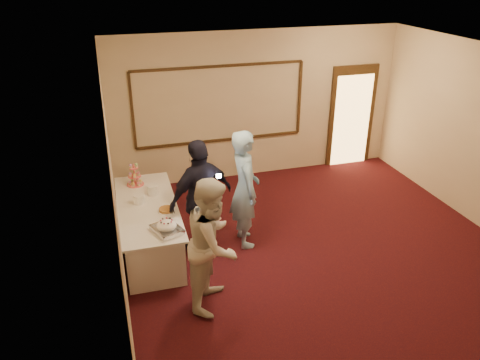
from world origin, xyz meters
name	(u,v)px	position (x,y,z in m)	size (l,w,h in m)	color
floor	(329,264)	(0.00, 0.00, 0.00)	(7.00, 7.00, 0.00)	black
room_walls	(342,140)	(0.00, 0.00, 2.03)	(6.04, 7.04, 3.02)	beige
wall_molding	(220,104)	(-0.80, 3.47, 1.60)	(3.45, 0.04, 1.55)	black
doorway	(351,117)	(2.15, 3.45, 1.08)	(1.05, 0.07, 2.20)	black
buffet_table	(149,227)	(-2.55, 1.23, 0.39)	(0.95, 2.35, 0.77)	white
pavlova_tray	(167,227)	(-2.36, 0.39, 0.84)	(0.46, 0.52, 0.17)	silver
cupcake_stand	(135,177)	(-2.65, 2.03, 0.92)	(0.28, 0.28, 0.42)	#EB605F
plate_stack_a	(139,199)	(-2.65, 1.35, 0.84)	(0.18, 0.18, 0.15)	white
plate_stack_b	(153,189)	(-2.41, 1.60, 0.85)	(0.20, 0.20, 0.16)	white
tart	(166,210)	(-2.29, 0.97, 0.79)	(0.25, 0.25, 0.05)	white
man	(245,189)	(-1.05, 0.99, 0.96)	(0.70, 0.46, 1.93)	#8FBCDB
woman	(213,243)	(-1.86, -0.28, 0.91)	(0.88, 0.69, 1.82)	beige
guest	(201,198)	(-1.75, 0.94, 0.93)	(1.09, 0.46, 1.87)	black
camera_flash	(219,176)	(-1.52, 0.74, 1.36)	(0.07, 0.04, 0.05)	white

